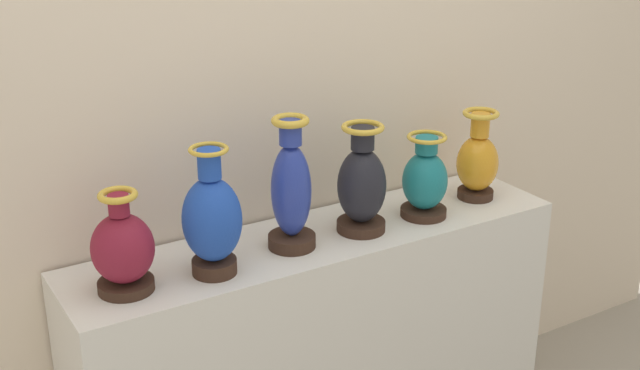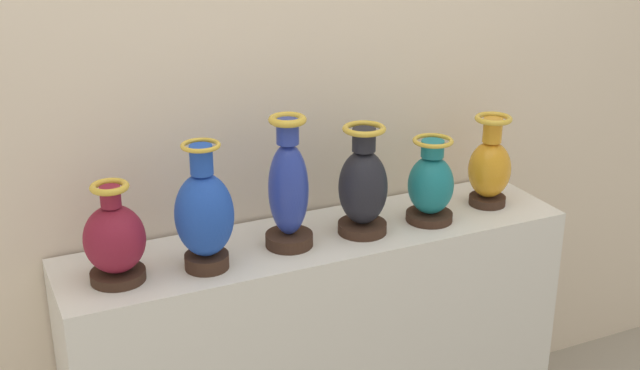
# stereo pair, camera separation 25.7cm
# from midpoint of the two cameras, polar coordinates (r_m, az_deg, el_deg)

# --- Properties ---
(display_shelf) EXTENTS (1.64, 0.38, 0.87)m
(display_shelf) POSITION_cam_midpoint_polar(r_m,az_deg,el_deg) (2.84, 2.64, -11.48)
(display_shelf) COLOR silver
(display_shelf) RESTS_ON ground_plane
(back_wall) EXTENTS (3.82, 0.14, 2.62)m
(back_wall) POSITION_cam_midpoint_polar(r_m,az_deg,el_deg) (2.69, 0.46, 7.59)
(back_wall) COLOR beige
(back_wall) RESTS_ON ground_plane
(vase_burgundy) EXTENTS (0.17, 0.17, 0.29)m
(vase_burgundy) POSITION_cam_midpoint_polar(r_m,az_deg,el_deg) (2.35, -10.82, -3.78)
(vase_burgundy) COLOR #382319
(vase_burgundy) RESTS_ON display_shelf
(vase_sapphire) EXTENTS (0.17, 0.17, 0.38)m
(vase_sapphire) POSITION_cam_midpoint_polar(r_m,az_deg,el_deg) (2.37, -4.84, -2.14)
(vase_sapphire) COLOR #382319
(vase_sapphire) RESTS_ON display_shelf
(vase_cobalt) EXTENTS (0.15, 0.15, 0.41)m
(vase_cobalt) POSITION_cam_midpoint_polar(r_m,az_deg,el_deg) (2.49, 0.78, -0.43)
(vase_cobalt) COLOR #382319
(vase_cobalt) RESTS_ON display_shelf
(vase_onyx) EXTENTS (0.16, 0.16, 0.35)m
(vase_onyx) POSITION_cam_midpoint_polar(r_m,az_deg,el_deg) (2.60, 5.78, -0.17)
(vase_onyx) COLOR #382319
(vase_onyx) RESTS_ON display_shelf
(vase_teal) EXTENTS (0.15, 0.15, 0.28)m
(vase_teal) POSITION_cam_midpoint_polar(r_m,az_deg,el_deg) (2.73, 10.25, -0.04)
(vase_teal) COLOR #382319
(vase_teal) RESTS_ON display_shelf
(vase_amber) EXTENTS (0.14, 0.14, 0.32)m
(vase_amber) POSITION_cam_midpoint_polar(r_m,az_deg,el_deg) (2.90, 14.01, 1.16)
(vase_amber) COLOR #382319
(vase_amber) RESTS_ON display_shelf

